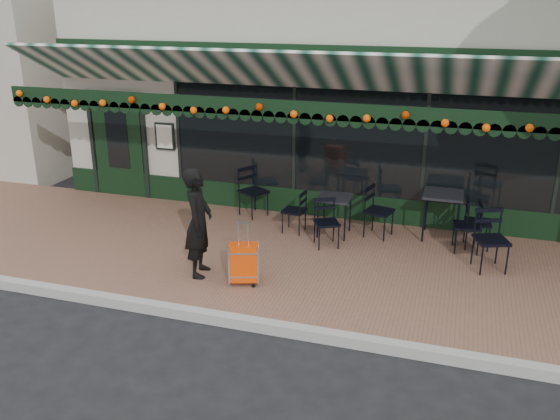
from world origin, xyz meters
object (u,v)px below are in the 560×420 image
(cafe_table_b, at_px, (335,200))
(chair_a_front, at_px, (491,241))
(chair_a_left, at_px, (467,226))
(chair_b_right, at_px, (379,212))
(chair_b_front, at_px, (327,223))
(suitcase, at_px, (244,263))
(woman, at_px, (198,223))
(chair_solo, at_px, (253,192))
(cafe_table_a, at_px, (443,198))
(chair_a_right, at_px, (478,223))
(chair_b_left, at_px, (294,211))

(cafe_table_b, relative_size, chair_a_front, 0.74)
(chair_a_left, distance_m, chair_b_right, 1.49)
(cafe_table_b, distance_m, chair_b_front, 0.59)
(suitcase, bearing_deg, chair_a_left, 17.38)
(chair_a_front, relative_size, chair_b_front, 1.17)
(woman, height_order, chair_b_right, woman)
(cafe_table_b, bearing_deg, chair_a_front, -14.81)
(cafe_table_b, relative_size, chair_b_front, 0.87)
(suitcase, relative_size, chair_a_front, 1.01)
(woman, bearing_deg, chair_a_front, -81.83)
(chair_a_left, distance_m, chair_a_front, 0.74)
(chair_b_front, distance_m, chair_solo, 1.98)
(cafe_table_a, distance_m, chair_solo, 3.51)
(chair_a_right, bearing_deg, chair_a_left, 135.80)
(chair_a_left, xyz_separation_m, chair_a_front, (0.36, -0.64, 0.05))
(cafe_table_a, height_order, chair_b_front, cafe_table_a)
(chair_a_front, distance_m, chair_b_front, 2.62)
(cafe_table_a, xyz_separation_m, chair_a_right, (0.60, -0.25, -0.30))
(chair_solo, bearing_deg, chair_b_left, -89.21)
(chair_a_left, height_order, chair_solo, chair_solo)
(cafe_table_a, bearing_deg, cafe_table_b, -167.07)
(chair_a_right, bearing_deg, woman, 115.24)
(cafe_table_a, relative_size, chair_b_front, 1.00)
(chair_a_left, distance_m, chair_b_front, 2.30)
(suitcase, bearing_deg, chair_b_left, 68.15)
(cafe_table_a, bearing_deg, chair_a_right, -22.57)
(chair_b_right, bearing_deg, cafe_table_a, -61.91)
(suitcase, bearing_deg, chair_solo, 88.65)
(cafe_table_a, xyz_separation_m, chair_solo, (-3.50, 0.08, -0.26))
(cafe_table_a, relative_size, chair_b_left, 1.05)
(woman, xyz_separation_m, chair_a_front, (4.20, 1.47, -0.36))
(suitcase, xyz_separation_m, chair_a_left, (3.09, 2.22, 0.11))
(suitcase, height_order, chair_b_right, suitcase)
(woman, height_order, suitcase, woman)
(suitcase, distance_m, chair_b_right, 2.92)
(chair_a_left, bearing_deg, cafe_table_a, -144.91)
(chair_a_left, height_order, chair_b_left, chair_a_left)
(cafe_table_b, bearing_deg, chair_b_right, 11.73)
(cafe_table_b, xyz_separation_m, chair_a_left, (2.24, -0.05, -0.20))
(suitcase, relative_size, chair_solo, 1.03)
(chair_a_left, height_order, chair_b_right, chair_b_right)
(chair_b_front, bearing_deg, chair_solo, 120.96)
(cafe_table_b, bearing_deg, chair_solo, 163.71)
(chair_b_front, bearing_deg, chair_a_front, -30.70)
(suitcase, height_order, chair_a_front, suitcase)
(chair_a_front, bearing_deg, chair_a_left, 99.40)
(chair_a_right, bearing_deg, chair_a_front, -172.26)
(woman, bearing_deg, chair_b_right, -56.64)
(chair_a_front, bearing_deg, cafe_table_a, 105.60)
(suitcase, xyz_separation_m, chair_b_front, (0.84, 1.73, 0.08))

